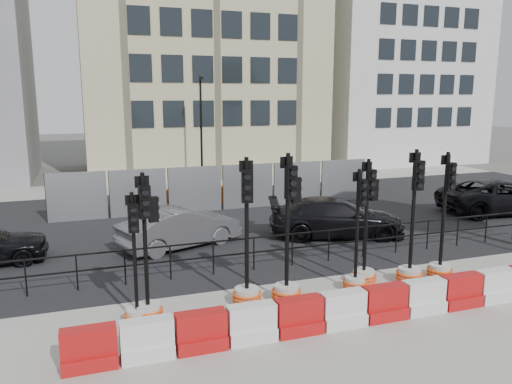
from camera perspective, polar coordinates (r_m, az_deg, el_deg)
name	(u,v)px	position (r m, az deg, el deg)	size (l,w,h in m)	color
ground	(309,280)	(13.98, 6.11, -9.93)	(120.00, 120.00, 0.00)	#51514C
sidewalk_near	(368,326)	(11.56, 12.66, -14.72)	(40.00, 6.00, 0.02)	gray
road	(235,220)	(20.23, -2.37, -3.25)	(40.00, 14.00, 0.03)	black
sidewalk_far	(190,184)	(28.78, -7.57, 0.91)	(40.00, 4.00, 0.02)	gray
building_cream	(198,34)	(34.86, -6.68, 17.49)	(15.00, 10.06, 18.00)	#B8B187
building_white	(391,56)	(40.78, 15.15, 14.81)	(12.00, 9.06, 16.00)	silver
kerb_railing	(292,244)	(14.79, 4.18, -5.91)	(18.00, 0.04, 1.00)	black
heras_fencing	(217,192)	(22.71, -4.45, 0.02)	(14.33, 1.72, 2.00)	#95989D
lamp_post_far	(201,129)	(27.52, -6.27, 7.22)	(0.12, 0.56, 6.00)	black
barrier_row	(364,307)	(11.57, 12.21, -12.75)	(12.55, 0.50, 0.80)	#B2160E
traffic_signal_a	(137,298)	(11.45, -13.48, -11.70)	(0.59, 0.59, 2.98)	silver
traffic_signal_b	(148,288)	(11.45, -12.26, -10.62)	(0.66, 0.66, 3.37)	silver
traffic_signal_c	(247,276)	(12.04, -1.05, -9.59)	(0.71, 0.71, 3.59)	silver
traffic_signal_d	(288,268)	(12.18, 3.63, -8.71)	(0.72, 0.72, 3.67)	silver
traffic_signal_e	(356,267)	(13.14, 11.36, -8.41)	(0.63, 0.63, 3.19)	silver
traffic_signal_f	(365,256)	(13.61, 12.38, -7.12)	(0.67, 0.67, 3.38)	silver
traffic_signal_g	(411,257)	(13.99, 17.27, -7.12)	(0.71, 0.71, 3.62)	silver
traffic_signal_h	(441,254)	(14.58, 20.41, -6.68)	(0.69, 0.69, 3.52)	silver
car_b	(180,227)	(16.75, -8.65, -4.03)	(4.35, 2.77, 1.35)	#4D4D52
car_c	(336,218)	(18.04, 9.17, -2.90)	(5.18, 3.33, 1.40)	black
car_d	(500,197)	(23.76, 26.14, -0.49)	(5.48, 3.05, 1.45)	black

